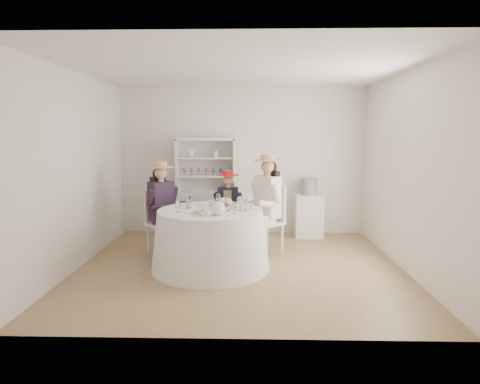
{
  "coord_description": "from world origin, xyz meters",
  "views": [
    {
      "loc": [
        0.14,
        -5.42,
        1.85
      ],
      "look_at": [
        0.0,
        0.1,
        1.05
      ],
      "focal_mm": 30.0,
      "sensor_mm": 36.0,
      "label": 1
    }
  ],
  "objects": [
    {
      "name": "teacup_b",
      "position": [
        -0.4,
        0.24,
        0.86
      ],
      "size": [
        0.1,
        0.1,
        0.07
      ],
      "primitive_type": "imported",
      "rotation": [
        0.0,
        0.0,
        0.38
      ],
      "color": "white",
      "rests_on": "tea_table"
    },
    {
      "name": "stemware_set",
      "position": [
        -0.4,
        -0.04,
        0.9
      ],
      "size": [
        0.92,
        0.96,
        0.15
      ],
      "color": "white",
      "rests_on": "tea_table"
    },
    {
      "name": "flower_arrangement",
      "position": [
        -0.2,
        -0.05,
        0.92
      ],
      "size": [
        0.21,
        0.2,
        0.08
      ],
      "rotation": [
        0.0,
        0.0,
        -0.11
      ],
      "color": "#E47284",
      "rests_on": "tea_table"
    },
    {
      "name": "guest_left",
      "position": [
        -1.21,
        0.62,
        0.81
      ],
      "size": [
        0.61,
        0.6,
        1.43
      ],
      "rotation": [
        0.0,
        0.0,
        0.83
      ],
      "color": "silver",
      "rests_on": "ground"
    },
    {
      "name": "ceiling",
      "position": [
        0.0,
        0.0,
        2.7
      ],
      "size": [
        4.5,
        4.5,
        0.0
      ],
      "primitive_type": "plane",
      "rotation": [
        3.14,
        0.0,
        0.0
      ],
      "color": "white",
      "rests_on": "wall_back"
    },
    {
      "name": "wall_left",
      "position": [
        -2.25,
        0.0,
        1.35
      ],
      "size": [
        0.0,
        4.5,
        4.5
      ],
      "primitive_type": "plane",
      "rotation": [
        1.57,
        0.0,
        1.57
      ],
      "color": "white",
      "rests_on": "ground"
    },
    {
      "name": "hutch",
      "position": [
        -0.65,
        1.76,
        0.64
      ],
      "size": [
        1.08,
        0.46,
        1.79
      ],
      "rotation": [
        0.0,
        0.0,
        -0.06
      ],
      "color": "silver",
      "rests_on": "ground"
    },
    {
      "name": "table_teapot",
      "position": [
        -0.26,
        -0.42,
        0.91
      ],
      "size": [
        0.26,
        0.18,
        0.19
      ],
      "rotation": [
        0.0,
        0.0,
        0.08
      ],
      "color": "white",
      "rests_on": "tea_table"
    },
    {
      "name": "teacup_a",
      "position": [
        -0.71,
        0.03,
        0.86
      ],
      "size": [
        0.11,
        0.11,
        0.07
      ],
      "primitive_type": "imported",
      "rotation": [
        0.0,
        0.0,
        0.19
      ],
      "color": "white",
      "rests_on": "tea_table"
    },
    {
      "name": "flower_bowl",
      "position": [
        -0.2,
        -0.07,
        0.85
      ],
      "size": [
        0.22,
        0.22,
        0.05
      ],
      "primitive_type": "imported",
      "rotation": [
        0.0,
        0.0,
        0.15
      ],
      "color": "white",
      "rests_on": "tea_table"
    },
    {
      "name": "side_table",
      "position": [
        1.2,
        1.75,
        0.38
      ],
      "size": [
        0.5,
        0.5,
        0.77
      ],
      "primitive_type": "cube",
      "rotation": [
        0.0,
        0.0,
        0.02
      ],
      "color": "silver",
      "rests_on": "ground"
    },
    {
      "name": "guest_right",
      "position": [
        0.39,
        0.64,
        0.87
      ],
      "size": [
        0.66,
        0.64,
        1.55
      ],
      "rotation": [
        0.0,
        0.0,
        -0.87
      ],
      "color": "silver",
      "rests_on": "ground"
    },
    {
      "name": "wall_front",
      "position": [
        0.0,
        -2.0,
        1.35
      ],
      "size": [
        4.5,
        0.0,
        4.5
      ],
      "primitive_type": "plane",
      "rotation": [
        -1.57,
        0.0,
        0.0
      ],
      "color": "white",
      "rests_on": "ground"
    },
    {
      "name": "sandwich_plate",
      "position": [
        -0.54,
        -0.33,
        0.84
      ],
      "size": [
        0.24,
        0.24,
        0.05
      ],
      "rotation": [
        0.0,
        0.0,
        0.06
      ],
      "color": "white",
      "rests_on": "tea_table"
    },
    {
      "name": "tea_table",
      "position": [
        -0.4,
        -0.04,
        0.41
      ],
      "size": [
        1.64,
        1.64,
        0.83
      ],
      "rotation": [
        0.0,
        0.0,
        -0.15
      ],
      "color": "white",
      "rests_on": "ground"
    },
    {
      "name": "cupcake_stand",
      "position": [
        0.09,
        -0.08,
        0.9
      ],
      "size": [
        0.23,
        0.23,
        0.21
      ],
      "rotation": [
        0.0,
        0.0,
        0.36
      ],
      "color": "white",
      "rests_on": "tea_table"
    },
    {
      "name": "hatbox",
      "position": [
        1.2,
        1.75,
        0.92
      ],
      "size": [
        0.32,
        0.32,
        0.29
      ],
      "primitive_type": "cylinder",
      "rotation": [
        0.0,
        0.0,
        0.09
      ],
      "color": "black",
      "rests_on": "side_table"
    },
    {
      "name": "teacup_c",
      "position": [
        -0.19,
        0.19,
        0.86
      ],
      "size": [
        0.1,
        0.1,
        0.06
      ],
      "primitive_type": "imported",
      "rotation": [
        0.0,
        0.0,
        -0.28
      ],
      "color": "white",
      "rests_on": "tea_table"
    },
    {
      "name": "wall_back",
      "position": [
        0.0,
        2.0,
        1.35
      ],
      "size": [
        4.5,
        0.0,
        4.5
      ],
      "primitive_type": "plane",
      "rotation": [
        1.57,
        0.0,
        0.0
      ],
      "color": "white",
      "rests_on": "ground"
    },
    {
      "name": "ground",
      "position": [
        0.0,
        0.0,
        0.0
      ],
      "size": [
        4.5,
        4.5,
        0.0
      ],
      "primitive_type": "plane",
      "color": "olive",
      "rests_on": "ground"
    },
    {
      "name": "wall_right",
      "position": [
        2.25,
        0.0,
        1.35
      ],
      "size": [
        0.0,
        4.5,
        4.5
      ],
      "primitive_type": "plane",
      "rotation": [
        1.57,
        0.0,
        -1.57
      ],
      "color": "white",
      "rests_on": "ground"
    },
    {
      "name": "guest_mid",
      "position": [
        -0.22,
        0.99,
        0.72
      ],
      "size": [
        0.46,
        0.48,
        1.26
      ],
      "rotation": [
        0.0,
        0.0,
        -0.03
      ],
      "color": "silver",
      "rests_on": "ground"
    },
    {
      "name": "spare_chair",
      "position": [
        -0.6,
        1.08,
        0.51
      ],
      "size": [
        0.44,
        0.44,
        0.95
      ],
      "rotation": [
        0.0,
        0.0,
        3.01
      ],
      "color": "silver",
      "rests_on": "ground"
    }
  ]
}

